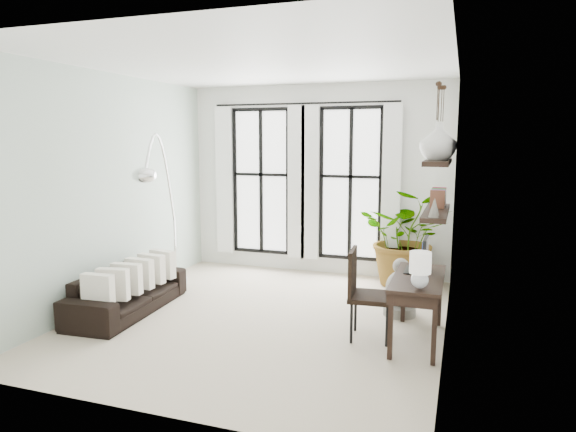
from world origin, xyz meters
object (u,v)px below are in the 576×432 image
at_px(sofa, 128,291).
at_px(plant, 407,237).
at_px(buddha, 400,291).
at_px(arc_lamp, 159,171).
at_px(desk_chair, 363,288).
at_px(desk, 418,282).

bearing_deg(sofa, plant, -56.91).
bearing_deg(buddha, arc_lamp, -174.41).
distance_m(sofa, buddha, 3.61).
relative_size(plant, desk_chair, 1.48).
relative_size(plant, arc_lamp, 0.65).
distance_m(sofa, plant, 4.23).
distance_m(desk, buddha, 1.02).
height_order(arc_lamp, buddha, arc_lamp).
bearing_deg(desk, desk_chair, -177.44).
bearing_deg(arc_lamp, desk_chair, -11.14).
relative_size(sofa, desk_chair, 1.85).
distance_m(sofa, arc_lamp, 1.71).
height_order(desk_chair, arc_lamp, arc_lamp).
relative_size(desk_chair, arc_lamp, 0.44).
distance_m(plant, arc_lamp, 3.88).
xyz_separation_m(sofa, desk, (3.75, 0.13, 0.43)).
relative_size(plant, desk, 1.20).
bearing_deg(desk, plant, 98.83).
height_order(desk_chair, buddha, desk_chair).
relative_size(desk, desk_chair, 1.24).
xyz_separation_m(plant, buddha, (0.08, -1.46, -0.45)).
relative_size(arc_lamp, buddha, 3.11).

